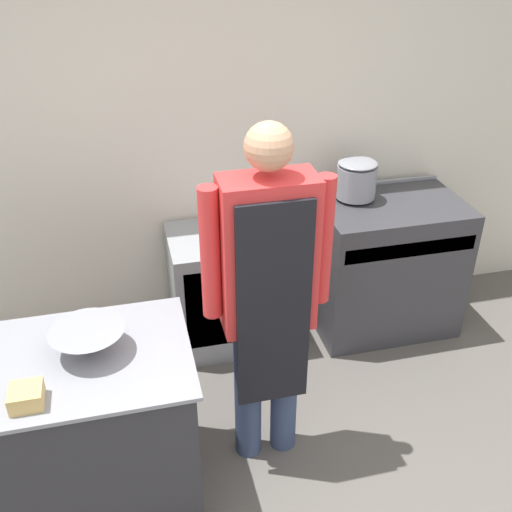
{
  "coord_description": "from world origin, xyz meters",
  "views": [
    {
      "loc": [
        -0.56,
        -1.43,
        2.59
      ],
      "look_at": [
        0.08,
        1.17,
        1.01
      ],
      "focal_mm": 42.0,
      "sensor_mm": 36.0,
      "label": 1
    }
  ],
  "objects_px": {
    "fridge_unit": "(225,288)",
    "mixing_bowl": "(88,341)",
    "stove": "(384,264)",
    "stock_pot": "(357,178)",
    "person_cook": "(268,288)",
    "plastic_tub": "(26,396)"
  },
  "relations": [
    {
      "from": "fridge_unit",
      "to": "stock_pot",
      "type": "relative_size",
      "value": 3.08
    },
    {
      "from": "stove",
      "to": "person_cook",
      "type": "relative_size",
      "value": 0.52
    },
    {
      "from": "fridge_unit",
      "to": "mixing_bowl",
      "type": "distance_m",
      "value": 1.44
    },
    {
      "from": "mixing_bowl",
      "to": "plastic_tub",
      "type": "height_order",
      "value": "mixing_bowl"
    },
    {
      "from": "mixing_bowl",
      "to": "person_cook",
      "type": "bearing_deg",
      "value": 3.98
    },
    {
      "from": "person_cook",
      "to": "stove",
      "type": "bearing_deg",
      "value": 41.21
    },
    {
      "from": "stove",
      "to": "fridge_unit",
      "type": "bearing_deg",
      "value": 176.34
    },
    {
      "from": "stove",
      "to": "person_cook",
      "type": "bearing_deg",
      "value": -138.79
    },
    {
      "from": "mixing_bowl",
      "to": "stove",
      "type": "bearing_deg",
      "value": 27.73
    },
    {
      "from": "stove",
      "to": "stock_pot",
      "type": "bearing_deg",
      "value": 151.62
    },
    {
      "from": "stock_pot",
      "to": "mixing_bowl",
      "type": "bearing_deg",
      "value": -146.59
    },
    {
      "from": "fridge_unit",
      "to": "stock_pot",
      "type": "distance_m",
      "value": 1.12
    },
    {
      "from": "stove",
      "to": "stock_pot",
      "type": "distance_m",
      "value": 0.66
    },
    {
      "from": "person_cook",
      "to": "stock_pot",
      "type": "distance_m",
      "value": 1.37
    },
    {
      "from": "fridge_unit",
      "to": "stock_pot",
      "type": "xyz_separation_m",
      "value": [
        0.89,
        0.04,
        0.68
      ]
    },
    {
      "from": "mixing_bowl",
      "to": "stock_pot",
      "type": "distance_m",
      "value": 2.03
    },
    {
      "from": "fridge_unit",
      "to": "plastic_tub",
      "type": "height_order",
      "value": "plastic_tub"
    },
    {
      "from": "person_cook",
      "to": "stock_pot",
      "type": "relative_size",
      "value": 7.14
    },
    {
      "from": "fridge_unit",
      "to": "mixing_bowl",
      "type": "xyz_separation_m",
      "value": [
        -0.8,
        -1.07,
        0.54
      ]
    },
    {
      "from": "stove",
      "to": "fridge_unit",
      "type": "relative_size",
      "value": 1.2
    },
    {
      "from": "fridge_unit",
      "to": "mixing_bowl",
      "type": "bearing_deg",
      "value": -126.85
    },
    {
      "from": "stove",
      "to": "mixing_bowl",
      "type": "relative_size",
      "value": 2.86
    }
  ]
}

